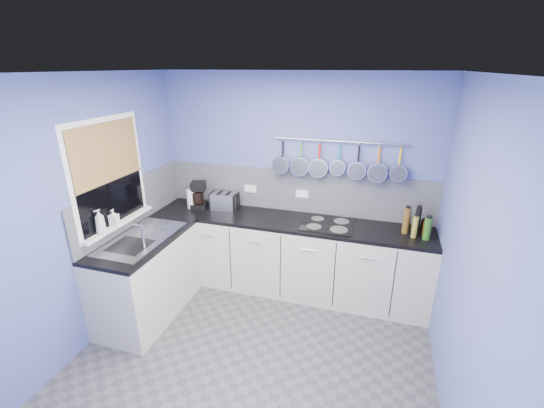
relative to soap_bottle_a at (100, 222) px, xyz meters
The scene contains 43 objects.
floor 1.93m from the soap_bottle_a, ahead, with size 3.20×3.00×0.02m, color #47474C.
ceiling 2.03m from the soap_bottle_a, ahead, with size 3.20×3.00×0.02m, color white.
wall_back 2.13m from the soap_bottle_a, 43.98° to the left, with size 3.20×0.02×2.50m, color #4C589F.
wall_front 2.17m from the soap_bottle_a, 45.25° to the right, with size 3.20×0.02×2.50m, color #4C589F.
wall_left 0.12m from the soap_bottle_a, 157.34° to the right, with size 0.02×3.00×2.50m, color #4C589F.
wall_right 3.14m from the soap_bottle_a, ahead, with size 0.02×3.00×2.50m, color #4C589F.
backsplash_back 2.11m from the soap_bottle_a, 43.55° to the left, with size 3.20×0.02×0.50m, color gray.
backsplash_left 0.57m from the soap_bottle_a, 95.84° to the left, with size 0.02×1.80×0.50m, color gray.
cabinet_run_back 2.06m from the soap_bottle_a, 37.32° to the left, with size 3.20×0.60×0.86m, color beige.
worktop_back 1.95m from the soap_bottle_a, 37.32° to the left, with size 3.20×0.60×0.04m, color black.
cabinet_run_left 0.82m from the soap_bottle_a, 49.22° to the left, with size 0.60×1.20×0.86m, color beige.
worktop_left 0.46m from the soap_bottle_a, 49.22° to the left, with size 0.60×1.20×0.04m, color black.
window_frame 0.47m from the soap_bottle_a, 99.58° to the left, with size 0.01×1.00×1.10m, color white.
window_glass 0.47m from the soap_bottle_a, 98.53° to the left, with size 0.01×0.90×1.00m, color black.
bamboo_blind 0.66m from the soap_bottle_a, 96.84° to the left, with size 0.01×0.90×0.55m, color #A07E3D.
window_sill 0.30m from the soap_bottle_a, 94.29° to the left, with size 0.10×0.98×0.03m, color white.
sink_unit 0.44m from the soap_bottle_a, 49.22° to the left, with size 0.50×0.95×0.01m, color silver.
mixer_tap 0.42m from the soap_bottle_a, 12.52° to the left, with size 0.12×0.08×0.26m, color silver, non-canonical shape.
socket_left 1.74m from the soap_bottle_a, 55.79° to the left, with size 0.15×0.01×0.09m, color white.
socket_right 2.18m from the soap_bottle_a, 41.49° to the left, with size 0.15×0.01×0.09m, color white.
pot_rail 2.55m from the soap_bottle_a, 34.91° to the left, with size 0.02×0.02×1.45m, color silver.
soap_bottle_a is the anchor object (origin of this frame).
soap_bottle_b 0.19m from the soap_bottle_a, 90.00° to the left, with size 0.08×0.08×0.17m, color white.
paper_towel 1.22m from the soap_bottle_a, 75.41° to the left, with size 0.11×0.11×0.24m, color white.
coffee_maker 1.28m from the soap_bottle_a, 72.63° to the left, with size 0.18×0.20×0.32m, color black, non-canonical shape.
toaster 1.46m from the soap_bottle_a, 60.99° to the left, with size 0.31×0.18×0.20m, color silver.
canister 1.52m from the soap_bottle_a, 58.25° to the left, with size 0.09×0.09×0.14m, color silver.
hob 2.32m from the soap_bottle_a, 30.09° to the left, with size 0.56×0.49×0.01m, color black.
pan_0 2.02m from the soap_bottle_a, 45.24° to the left, with size 0.20×0.13×0.39m, color silver, non-canonical shape.
pan_1 2.17m from the soap_bottle_a, 41.20° to the left, with size 0.22×0.08×0.41m, color silver, non-canonical shape.
pan_2 2.33m from the soap_bottle_a, 37.72° to the left, with size 0.22×0.09×0.41m, color silver, non-canonical shape.
pan_3 2.51m from the soap_bottle_a, 34.72° to the left, with size 0.18×0.09×0.37m, color silver, non-canonical shape.
pan_4 2.68m from the soap_bottle_a, 32.11° to the left, with size 0.20×0.11×0.39m, color silver, non-canonical shape.
pan_5 2.86m from the soap_bottle_a, 29.83° to the left, with size 0.21×0.12×0.40m, color silver, non-canonical shape.
pan_6 3.04m from the soap_bottle_a, 27.83° to the left, with size 0.18×0.12×0.37m, color silver, non-canonical shape.
condiment_0 3.26m from the soap_bottle_a, 23.51° to the left, with size 0.06×0.06×0.12m, color black.
condiment_1 3.17m from the soap_bottle_a, 24.16° to the left, with size 0.05×0.05×0.14m, color #3F721E.
condiment_2 3.11m from the soap_bottle_a, 24.82° to the left, with size 0.06×0.06×0.16m, color #8C5914.
condiment_3 3.22m from the soap_bottle_a, 21.79° to the left, with size 0.06×0.06×0.14m, color #4C190C.
condiment_4 3.15m from the soap_bottle_a, 22.48° to the left, with size 0.06×0.06×0.30m, color black.
condiment_5 3.04m from the soap_bottle_a, 23.00° to the left, with size 0.07×0.07×0.28m, color brown.
condiment_6 3.19m from the soap_bottle_a, 20.01° to the left, with size 0.07×0.07×0.23m, color #265919.
condiment_7 3.09m from the soap_bottle_a, 21.02° to the left, with size 0.05×0.05×0.23m, color olive.
Camera 1 is at (0.94, -2.50, 2.55)m, focal length 24.02 mm.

